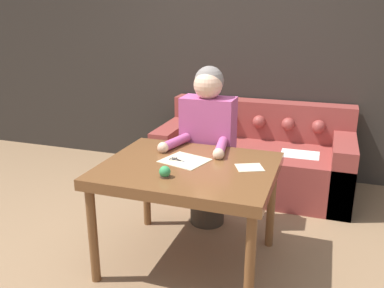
# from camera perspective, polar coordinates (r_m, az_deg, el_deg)

# --- Properties ---
(ground_plane) EXTENTS (16.00, 16.00, 0.00)m
(ground_plane) POSITION_cam_1_polar(r_m,az_deg,el_deg) (3.04, -2.86, -15.40)
(ground_plane) COLOR #846647
(wall_back) EXTENTS (8.00, 0.06, 2.60)m
(wall_back) POSITION_cam_1_polar(r_m,az_deg,el_deg) (4.37, 6.31, 12.91)
(wall_back) COLOR #2D2823
(wall_back) RESTS_ON ground_plane
(dining_table) EXTENTS (1.12, 0.91, 0.72)m
(dining_table) POSITION_cam_1_polar(r_m,az_deg,el_deg) (2.68, -0.51, -4.50)
(dining_table) COLOR brown
(dining_table) RESTS_ON ground_plane
(couch) EXTENTS (1.84, 0.91, 0.82)m
(couch) POSITION_cam_1_polar(r_m,az_deg,el_deg) (4.08, 8.75, -2.00)
(couch) COLOR brown
(couch) RESTS_ON ground_plane
(person) EXTENTS (0.49, 0.59, 1.29)m
(person) POSITION_cam_1_polar(r_m,az_deg,el_deg) (3.20, 2.20, -0.30)
(person) COLOR #33281E
(person) RESTS_ON ground_plane
(pattern_paper_main) EXTENTS (0.34, 0.32, 0.00)m
(pattern_paper_main) POSITION_cam_1_polar(r_m,az_deg,el_deg) (2.72, -1.02, -2.33)
(pattern_paper_main) COLOR beige
(pattern_paper_main) RESTS_ON dining_table
(pattern_paper_offcut) EXTENTS (0.21, 0.20, 0.00)m
(pattern_paper_offcut) POSITION_cam_1_polar(r_m,az_deg,el_deg) (2.63, 8.07, -3.29)
(pattern_paper_offcut) COLOR beige
(pattern_paper_offcut) RESTS_ON dining_table
(scissors) EXTENTS (0.21, 0.12, 0.01)m
(scissors) POSITION_cam_1_polar(r_m,az_deg,el_deg) (2.73, -1.98, -2.30)
(scissors) COLOR silver
(scissors) RESTS_ON dining_table
(pin_cushion) EXTENTS (0.07, 0.07, 0.07)m
(pin_cushion) POSITION_cam_1_polar(r_m,az_deg,el_deg) (2.45, -3.83, -3.96)
(pin_cushion) COLOR #4C3828
(pin_cushion) RESTS_ON dining_table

